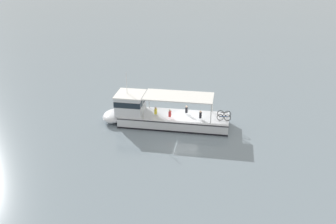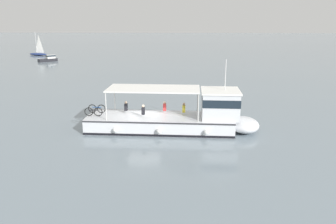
{
  "view_description": "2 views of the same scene",
  "coord_description": "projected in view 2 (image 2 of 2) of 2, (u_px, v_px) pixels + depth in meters",
  "views": [
    {
      "loc": [
        33.51,
        3.28,
        16.84
      ],
      "look_at": [
        -0.18,
        -1.84,
        1.4
      ],
      "focal_mm": 40.44,
      "sensor_mm": 36.0,
      "label": 1
    },
    {
      "loc": [
        -24.09,
        -3.21,
        7.97
      ],
      "look_at": [
        -0.18,
        -1.84,
        1.4
      ],
      "focal_mm": 35.84,
      "sensor_mm": 36.0,
      "label": 2
    }
  ],
  "objects": [
    {
      "name": "ferry_main",
      "position": [
        182.0,
        117.0,
        24.86
      ],
      "size": [
        3.72,
        12.91,
        5.32
      ],
      "color": "silver",
      "rests_on": "ground"
    },
    {
      "name": "sailboat_off_stern",
      "position": [
        38.0,
        53.0,
        78.13
      ],
      "size": [
        2.72,
        5.0,
        5.4
      ],
      "color": "navy",
      "rests_on": "ground"
    },
    {
      "name": "motorboat_off_bow",
      "position": [
        49.0,
        59.0,
        66.91
      ],
      "size": [
        3.42,
        3.5,
        1.26
      ],
      "color": "#232328",
      "rests_on": "ground"
    },
    {
      "name": "ground_plane",
      "position": [
        144.0,
        129.0,
        25.48
      ],
      "size": [
        400.0,
        400.0,
        0.0
      ],
      "primitive_type": "plane",
      "color": "gray"
    }
  ]
}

